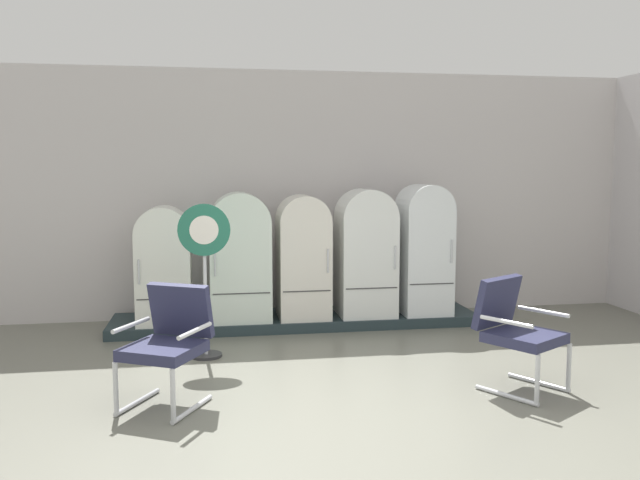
% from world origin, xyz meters
% --- Properties ---
extents(ground, '(12.00, 10.00, 0.05)m').
position_xyz_m(ground, '(0.00, 0.00, -0.03)').
color(ground, slate).
extents(back_wall, '(11.76, 0.12, 3.20)m').
position_xyz_m(back_wall, '(0.00, 3.66, 1.61)').
color(back_wall, silver).
rests_on(back_wall, ground).
extents(display_plinth, '(4.50, 0.95, 0.12)m').
position_xyz_m(display_plinth, '(0.00, 3.02, 0.06)').
color(display_plinth, '#243236').
rests_on(display_plinth, ground).
extents(refrigerator_0, '(0.63, 0.64, 1.38)m').
position_xyz_m(refrigerator_0, '(-1.59, 2.90, 0.85)').
color(refrigerator_0, white).
rests_on(refrigerator_0, display_plinth).
extents(refrigerator_1, '(0.72, 0.71, 1.53)m').
position_xyz_m(refrigerator_1, '(-0.70, 2.93, 0.93)').
color(refrigerator_1, silver).
rests_on(refrigerator_1, display_plinth).
extents(refrigerator_2, '(0.62, 0.69, 1.50)m').
position_xyz_m(refrigerator_2, '(0.07, 2.92, 0.92)').
color(refrigerator_2, silver).
rests_on(refrigerator_2, display_plinth).
extents(refrigerator_3, '(0.68, 0.68, 1.56)m').
position_xyz_m(refrigerator_3, '(0.85, 2.91, 0.95)').
color(refrigerator_3, white).
rests_on(refrigerator_3, display_plinth).
extents(refrigerator_4, '(0.60, 0.69, 1.62)m').
position_xyz_m(refrigerator_4, '(1.60, 2.92, 0.99)').
color(refrigerator_4, white).
rests_on(refrigerator_4, display_plinth).
extents(armchair_left, '(0.81, 0.85, 0.98)m').
position_xyz_m(armchair_left, '(-1.38, 0.46, 0.56)').
color(armchair_left, silver).
rests_on(armchair_left, ground).
extents(armchair_right, '(0.82, 0.86, 0.98)m').
position_xyz_m(armchair_right, '(1.59, 0.36, 0.56)').
color(armchair_right, silver).
rests_on(armchair_right, ground).
extents(sign_stand, '(0.53, 0.32, 1.59)m').
position_xyz_m(sign_stand, '(-1.10, 1.78, 0.84)').
color(sign_stand, '#2D2D30').
rests_on(sign_stand, ground).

